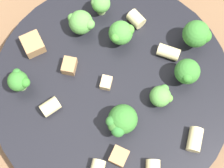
% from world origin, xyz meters
% --- Properties ---
extents(ground_plane, '(2.00, 2.00, 0.00)m').
position_xyz_m(ground_plane, '(0.00, 0.00, 0.00)').
color(ground_plane, brown).
extents(pasta_bowl, '(0.30, 0.30, 0.03)m').
position_xyz_m(pasta_bowl, '(0.00, 0.00, 0.02)').
color(pasta_bowl, black).
rests_on(pasta_bowl, ground_plane).
extents(broccoli_floret_0, '(0.03, 0.04, 0.04)m').
position_xyz_m(broccoli_floret_0, '(0.03, -0.04, 0.06)').
color(broccoli_floret_0, '#84AD60').
rests_on(broccoli_floret_0, pasta_bowl).
extents(broccoli_floret_1, '(0.02, 0.03, 0.03)m').
position_xyz_m(broccoli_floret_1, '(-0.06, 0.09, 0.05)').
color(broccoli_floret_1, '#93B766').
rests_on(broccoli_floret_1, pasta_bowl).
extents(broccoli_floret_2, '(0.03, 0.03, 0.03)m').
position_xyz_m(broccoli_floret_2, '(0.06, 0.01, 0.05)').
color(broccoli_floret_2, '#84AD60').
rests_on(broccoli_floret_2, pasta_bowl).
extents(broccoli_floret_3, '(0.03, 0.03, 0.04)m').
position_xyz_m(broccoli_floret_3, '(0.08, 0.05, 0.06)').
color(broccoli_floret_3, '#93B766').
rests_on(broccoli_floret_3, pasta_bowl).
extents(broccoli_floret_4, '(0.04, 0.03, 0.03)m').
position_xyz_m(broccoli_floret_4, '(-0.07, 0.05, 0.05)').
color(broccoli_floret_4, '#84AD60').
rests_on(broccoli_floret_4, pasta_bowl).
extents(broccoli_floret_5, '(0.03, 0.03, 0.04)m').
position_xyz_m(broccoli_floret_5, '(-0.02, 0.06, 0.06)').
color(broccoli_floret_5, '#9EC175').
rests_on(broccoli_floret_5, pasta_bowl).
extents(broccoli_floret_6, '(0.04, 0.03, 0.04)m').
position_xyz_m(broccoli_floret_6, '(0.07, 0.10, 0.06)').
color(broccoli_floret_6, '#93B766').
rests_on(broccoli_floret_6, pasta_bowl).
extents(broccoli_floret_7, '(0.03, 0.02, 0.03)m').
position_xyz_m(broccoli_floret_7, '(-0.10, -0.05, 0.06)').
color(broccoli_floret_7, '#84AD60').
rests_on(broccoli_floret_7, pasta_bowl).
extents(rigatoni_1, '(0.03, 0.02, 0.02)m').
position_xyz_m(rigatoni_1, '(-0.01, 0.09, 0.04)').
color(rigatoni_1, beige).
rests_on(rigatoni_1, pasta_bowl).
extents(rigatoni_3, '(0.02, 0.03, 0.02)m').
position_xyz_m(rigatoni_3, '(0.11, -0.02, 0.04)').
color(rigatoni_3, beige).
rests_on(rigatoni_3, pasta_bowl).
extents(rigatoni_4, '(0.03, 0.03, 0.02)m').
position_xyz_m(rigatoni_4, '(-0.05, -0.06, 0.04)').
color(rigatoni_4, beige).
rests_on(rigatoni_4, pasta_bowl).
extents(rigatoni_5, '(0.03, 0.02, 0.02)m').
position_xyz_m(rigatoni_5, '(0.05, 0.07, 0.04)').
color(rigatoni_5, beige).
rests_on(rigatoni_5, pasta_bowl).
extents(chicken_chunk_0, '(0.04, 0.04, 0.02)m').
position_xyz_m(chicken_chunk_0, '(-0.11, 0.01, 0.04)').
color(chicken_chunk_0, '#A87A4C').
rests_on(chicken_chunk_0, pasta_bowl).
extents(chicken_chunk_1, '(0.02, 0.02, 0.01)m').
position_xyz_m(chicken_chunk_1, '(-0.01, 0.00, 0.04)').
color(chicken_chunk_1, tan).
rests_on(chicken_chunk_1, pasta_bowl).
extents(chicken_chunk_2, '(0.02, 0.02, 0.01)m').
position_xyz_m(chicken_chunk_2, '(-0.06, 0.00, 0.04)').
color(chicken_chunk_2, '#A87A4C').
rests_on(chicken_chunk_2, pasta_bowl).
extents(chicken_chunk_3, '(0.02, 0.02, 0.01)m').
position_xyz_m(chicken_chunk_3, '(0.04, -0.07, 0.04)').
color(chicken_chunk_3, '#A87A4C').
rests_on(chicken_chunk_3, pasta_bowl).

